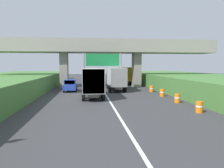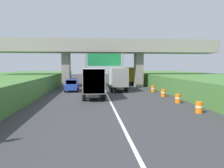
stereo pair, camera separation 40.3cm
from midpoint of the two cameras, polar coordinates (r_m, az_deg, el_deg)
name	(u,v)px [view 1 (the left image)]	position (r m, az deg, el deg)	size (l,w,h in m)	color
lane_centre_stripe	(104,92)	(30.02, -2.44, -2.24)	(0.20, 102.06, 0.01)	white
overpass_bridge	(101,51)	(37.62, -3.29, 8.69)	(40.00, 4.80, 8.20)	gray
overhead_highway_sign	(103,62)	(33.19, -2.87, 5.76)	(5.88, 0.18, 5.70)	slate
truck_yellow	(124,75)	(43.14, 2.92, 2.48)	(2.44, 7.30, 3.44)	black
truck_white	(93,81)	(24.98, -5.58, 0.75)	(2.44, 7.30, 3.44)	black
truck_green	(116,78)	(32.15, 0.63, 1.68)	(2.44, 7.30, 3.44)	black
car_blue	(70,85)	(31.86, -11.43, -0.38)	(1.86, 4.10, 1.72)	#233D9E
construction_barrel_2	(199,107)	(18.32, 21.67, -5.71)	(0.57, 0.57, 0.90)	orange
construction_barrel_3	(177,98)	(22.44, 16.54, -3.68)	(0.57, 0.57, 0.90)	orange
construction_barrel_4	(162,93)	(26.66, 12.82, -2.27)	(0.57, 0.57, 0.90)	orange
construction_barrel_5	(151,89)	(30.98, 10.13, -1.25)	(0.57, 0.57, 0.90)	orange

